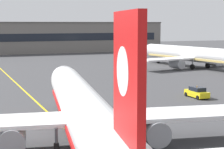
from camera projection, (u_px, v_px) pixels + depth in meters
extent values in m
cube|color=yellow|center=(41.00, 106.00, 53.48)|extent=(3.10, 179.98, 0.01)
cylinder|color=white|center=(84.00, 110.00, 34.86)|extent=(9.55, 36.14, 3.80)
cone|color=white|center=(65.00, 80.00, 53.61)|extent=(3.98, 3.15, 3.61)
cube|color=red|center=(84.00, 122.00, 34.99)|extent=(9.01, 33.29, 0.44)
cube|color=black|center=(66.00, 77.00, 51.68)|extent=(2.99, 1.54, 0.60)
cube|color=white|center=(84.00, 118.00, 35.55)|extent=(32.36, 9.89, 0.36)
cylinder|color=gray|center=(12.00, 139.00, 33.49)|extent=(2.85, 3.92, 2.30)
cylinder|color=black|center=(13.00, 133.00, 35.29)|extent=(1.96, 0.49, 1.95)
cylinder|color=gray|center=(153.00, 131.00, 35.97)|extent=(2.85, 3.92, 2.30)
cylinder|color=black|center=(147.00, 126.00, 37.77)|extent=(1.96, 0.49, 1.95)
cube|color=red|center=(128.00, 87.00, 18.93)|extent=(1.17, 4.80, 7.20)
cylinder|color=white|center=(127.00, 71.00, 19.13)|extent=(0.82, 2.44, 2.40)
cylinder|color=#4C4C51|center=(69.00, 102.00, 49.20)|extent=(0.24, 0.24, 1.60)
cylinder|color=black|center=(69.00, 110.00, 49.33)|extent=(0.54, 0.95, 0.90)
cylinder|color=#4C4C51|center=(56.00, 137.00, 32.61)|extent=(0.24, 0.24, 1.60)
cylinder|color=#4C4C51|center=(118.00, 134.00, 33.65)|extent=(0.24, 0.24, 1.60)
cylinder|color=black|center=(118.00, 147.00, 33.80)|extent=(0.60, 1.35, 1.30)
cylinder|color=white|center=(195.00, 54.00, 99.10)|extent=(10.68, 35.68, 3.76)
cone|color=white|center=(148.00, 50.00, 115.13)|extent=(4.01, 3.22, 3.57)
cube|color=#DBBC66|center=(195.00, 58.00, 99.23)|extent=(10.05, 32.87, 0.44)
cube|color=black|center=(152.00, 48.00, 113.47)|extent=(2.98, 1.62, 0.59)
cube|color=white|center=(193.00, 57.00, 99.71)|extent=(31.99, 10.88, 0.36)
cylinder|color=gray|center=(177.00, 64.00, 95.78)|extent=(2.93, 3.94, 2.28)
cylinder|color=black|center=(172.00, 63.00, 97.32)|extent=(1.93, 0.55, 1.94)
cylinder|color=gray|center=(213.00, 61.00, 102.28)|extent=(2.93, 3.94, 2.28)
cylinder|color=black|center=(208.00, 61.00, 103.81)|extent=(1.93, 0.55, 1.94)
cylinder|color=#4C4C51|center=(158.00, 58.00, 111.40)|extent=(0.24, 0.24, 1.58)
cylinder|color=black|center=(158.00, 62.00, 111.53)|extent=(0.56, 0.95, 0.89)
cylinder|color=#4C4C51|center=(192.00, 62.00, 96.30)|extent=(0.24, 0.24, 1.58)
cylinder|color=black|center=(192.00, 67.00, 96.44)|extent=(0.64, 1.34, 1.29)
cylinder|color=#4C4C51|center=(208.00, 61.00, 99.02)|extent=(0.24, 0.24, 1.58)
cylinder|color=black|center=(208.00, 66.00, 99.16)|extent=(0.64, 1.34, 1.29)
cube|color=yellow|center=(197.00, 94.00, 59.75)|extent=(1.91, 4.25, 0.84)
cube|color=black|center=(197.00, 89.00, 59.57)|extent=(1.64, 2.35, 0.60)
cylinder|color=orange|center=(197.00, 86.00, 59.61)|extent=(0.14, 0.14, 0.14)
cube|color=yellow|center=(197.00, 94.00, 59.75)|extent=(1.94, 4.04, 0.14)
cylinder|color=black|center=(208.00, 97.00, 58.70)|extent=(0.24, 0.65, 0.64)
cylinder|color=black|center=(198.00, 98.00, 58.04)|extent=(0.24, 0.65, 0.64)
cylinder|color=black|center=(196.00, 93.00, 61.54)|extent=(0.24, 0.65, 0.64)
cylinder|color=black|center=(186.00, 94.00, 60.88)|extent=(0.24, 0.65, 0.64)
cone|color=orange|center=(63.00, 110.00, 50.21)|extent=(0.36, 0.36, 0.55)
cylinder|color=white|center=(63.00, 109.00, 50.20)|extent=(0.23, 0.23, 0.07)
cube|color=orange|center=(63.00, 112.00, 50.24)|extent=(0.44, 0.44, 0.03)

